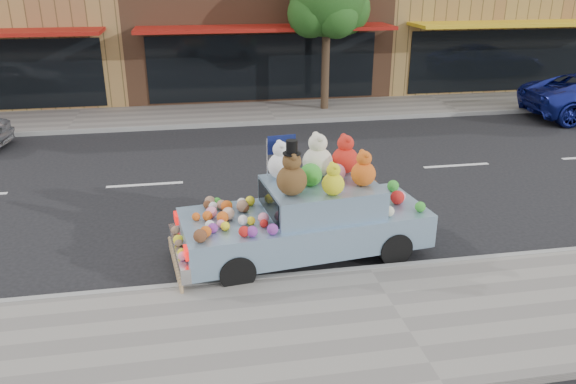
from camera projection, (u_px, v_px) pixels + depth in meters
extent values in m
plane|color=black|center=(308.00, 175.00, 14.11)|extent=(120.00, 120.00, 0.00)
cube|color=gray|center=(401.00, 321.00, 8.15)|extent=(60.00, 3.00, 0.12)
cube|color=gray|center=(270.00, 112.00, 20.03)|extent=(60.00, 3.00, 0.12)
cube|color=gray|center=(369.00, 270.00, 9.52)|extent=(60.00, 0.12, 0.13)
cube|color=gray|center=(277.00, 122.00, 18.66)|extent=(60.00, 0.12, 0.13)
cube|color=brown|center=(250.00, 2.00, 23.79)|extent=(10.00, 8.00, 7.00)
cube|color=black|center=(264.00, 67.00, 20.89)|extent=(8.50, 0.06, 2.40)
cube|color=maroon|center=(266.00, 28.00, 19.53)|extent=(9.00, 1.80, 0.12)
cube|color=olive|center=(469.00, 0.00, 25.42)|extent=(10.00, 8.00, 7.00)
cube|color=black|center=(510.00, 60.00, 22.53)|extent=(8.50, 0.06, 2.40)
cube|color=yellow|center=(528.00, 23.00, 21.17)|extent=(9.00, 1.80, 0.12)
cylinder|color=#38281C|center=(325.00, 67.00, 19.79)|extent=(0.28, 0.28, 3.20)
sphere|color=#1E4B15|center=(344.00, 9.00, 19.47)|extent=(1.80, 1.80, 1.80)
sphere|color=#1E4B15|center=(311.00, 14.00, 18.83)|extent=(1.60, 1.60, 1.60)
sphere|color=#1E4B15|center=(337.00, 17.00, 18.64)|extent=(1.40, 1.40, 1.40)
sphere|color=#1E4B15|center=(314.00, 6.00, 19.54)|extent=(1.60, 1.60, 1.60)
cylinder|color=black|center=(395.00, 248.00, 9.76)|extent=(0.62, 0.27, 0.60)
cylinder|color=black|center=(359.00, 214.00, 11.14)|extent=(0.62, 0.27, 0.60)
cylinder|color=black|center=(237.00, 272.00, 8.99)|extent=(0.62, 0.27, 0.60)
cylinder|color=black|center=(219.00, 232.00, 10.38)|extent=(0.62, 0.27, 0.60)
cube|color=#7D9DBA|center=(304.00, 227.00, 9.98)|extent=(4.47, 2.20, 0.60)
cube|color=#7D9DBA|center=(321.00, 197.00, 9.85)|extent=(2.07, 1.72, 0.50)
cube|color=silver|center=(179.00, 252.00, 9.43)|extent=(0.37, 1.79, 0.26)
cube|color=red|center=(186.00, 253.00, 8.72)|extent=(0.09, 0.29, 0.16)
cube|color=red|center=(176.00, 218.00, 9.93)|extent=(0.09, 0.29, 0.16)
cube|color=black|center=(269.00, 203.00, 9.59)|extent=(0.20, 1.30, 0.40)
sphere|color=#513417|center=(292.00, 180.00, 9.18)|extent=(0.51, 0.51, 0.51)
sphere|color=#513417|center=(292.00, 161.00, 9.06)|extent=(0.32, 0.32, 0.32)
sphere|color=#513417|center=(293.00, 157.00, 8.92)|extent=(0.12, 0.12, 0.12)
sphere|color=#513417|center=(291.00, 153.00, 9.12)|extent=(0.12, 0.12, 0.12)
cylinder|color=black|center=(292.00, 153.00, 9.01)|extent=(0.30, 0.30, 0.02)
cylinder|color=black|center=(292.00, 147.00, 8.97)|extent=(0.19, 0.19, 0.22)
sphere|color=beige|center=(317.00, 162.00, 9.98)|extent=(0.55, 0.55, 0.55)
sphere|color=beige|center=(318.00, 143.00, 9.85)|extent=(0.34, 0.34, 0.34)
sphere|color=beige|center=(320.00, 139.00, 9.70)|extent=(0.13, 0.13, 0.13)
sphere|color=beige|center=(316.00, 135.00, 9.92)|extent=(0.13, 0.13, 0.13)
sphere|color=#CC5213|center=(363.00, 174.00, 9.59)|extent=(0.43, 0.43, 0.43)
sphere|color=#CC5213|center=(364.00, 158.00, 9.49)|extent=(0.27, 0.27, 0.27)
sphere|color=#CC5213|center=(366.00, 155.00, 9.37)|extent=(0.10, 0.10, 0.10)
sphere|color=#CC5213|center=(363.00, 152.00, 9.54)|extent=(0.10, 0.10, 0.10)
sphere|color=red|center=(345.00, 160.00, 10.19)|extent=(0.49, 0.49, 0.49)
sphere|color=red|center=(346.00, 143.00, 10.07)|extent=(0.30, 0.30, 0.30)
sphere|color=red|center=(347.00, 140.00, 9.94)|extent=(0.12, 0.12, 0.12)
sphere|color=red|center=(344.00, 136.00, 10.13)|extent=(0.12, 0.12, 0.12)
sphere|color=white|center=(281.00, 166.00, 9.91)|extent=(0.47, 0.47, 0.47)
sphere|color=white|center=(281.00, 150.00, 9.80)|extent=(0.29, 0.29, 0.29)
sphere|color=white|center=(282.00, 146.00, 9.67)|extent=(0.11, 0.11, 0.11)
sphere|color=white|center=(280.00, 143.00, 9.86)|extent=(0.11, 0.11, 0.11)
sphere|color=yellow|center=(333.00, 184.00, 9.20)|extent=(0.38, 0.38, 0.38)
sphere|color=yellow|center=(334.00, 170.00, 9.11)|extent=(0.23, 0.23, 0.23)
sphere|color=yellow|center=(335.00, 167.00, 9.01)|extent=(0.09, 0.09, 0.09)
sphere|color=yellow|center=(332.00, 164.00, 9.16)|extent=(0.09, 0.09, 0.09)
sphere|color=green|center=(311.00, 175.00, 9.64)|extent=(0.40, 0.40, 0.40)
sphere|color=pink|center=(337.00, 173.00, 9.83)|extent=(0.32, 0.32, 0.32)
sphere|color=pink|center=(211.00, 212.00, 9.61)|extent=(0.20, 0.20, 0.20)
sphere|color=#5A3119|center=(200.00, 236.00, 8.73)|extent=(0.22, 0.22, 0.22)
sphere|color=#8F684F|center=(222.00, 205.00, 9.93)|extent=(0.18, 0.18, 0.18)
sphere|color=#752B85|center=(252.00, 232.00, 8.91)|extent=(0.18, 0.18, 0.18)
sphere|color=#752B85|center=(213.00, 228.00, 9.05)|extent=(0.17, 0.17, 0.17)
sphere|color=pink|center=(221.00, 224.00, 9.23)|extent=(0.14, 0.14, 0.14)
sphere|color=#8F684F|center=(242.00, 206.00, 9.83)|extent=(0.22, 0.22, 0.22)
sphere|color=pink|center=(264.00, 218.00, 9.38)|extent=(0.19, 0.19, 0.19)
sphere|color=#B21612|center=(244.00, 231.00, 8.91)|extent=(0.18, 0.18, 0.18)
sphere|color=yellow|center=(251.00, 221.00, 9.34)|extent=(0.14, 0.14, 0.14)
sphere|color=silver|center=(210.00, 225.00, 9.15)|extent=(0.17, 0.17, 0.17)
sphere|color=#C64F12|center=(227.00, 206.00, 9.83)|extent=(0.21, 0.21, 0.21)
sphere|color=green|center=(244.00, 219.00, 9.40)|extent=(0.14, 0.14, 0.14)
sphere|color=#B21612|center=(228.00, 213.00, 9.57)|extent=(0.20, 0.20, 0.20)
sphere|color=#8F684F|center=(210.00, 201.00, 10.04)|extent=(0.20, 0.20, 0.20)
sphere|color=#C64F12|center=(196.00, 217.00, 9.50)|extent=(0.14, 0.14, 0.14)
sphere|color=#752B85|center=(273.00, 229.00, 8.99)|extent=(0.19, 0.19, 0.19)
sphere|color=#B21612|center=(264.00, 223.00, 9.25)|extent=(0.14, 0.14, 0.14)
sphere|color=#C64F12|center=(223.00, 217.00, 9.40)|extent=(0.20, 0.20, 0.20)
sphere|color=#5A3119|center=(244.00, 207.00, 9.82)|extent=(0.17, 0.17, 0.17)
sphere|color=silver|center=(213.00, 206.00, 9.89)|extent=(0.16, 0.16, 0.16)
sphere|color=green|center=(217.00, 202.00, 10.07)|extent=(0.16, 0.16, 0.16)
sphere|color=green|center=(229.00, 204.00, 10.00)|extent=(0.13, 0.13, 0.13)
sphere|color=#C64F12|center=(207.00, 216.00, 9.49)|extent=(0.17, 0.17, 0.17)
sphere|color=yellow|center=(250.00, 201.00, 10.09)|extent=(0.18, 0.18, 0.18)
sphere|color=yellow|center=(225.00, 226.00, 9.13)|extent=(0.15, 0.15, 0.15)
sphere|color=silver|center=(243.00, 220.00, 9.33)|extent=(0.17, 0.17, 0.17)
sphere|color=#5A3119|center=(207.00, 205.00, 9.96)|extent=(0.15, 0.15, 0.15)
sphere|color=#C64F12|center=(206.00, 232.00, 8.90)|extent=(0.19, 0.19, 0.19)
sphere|color=silver|center=(242.00, 203.00, 10.03)|extent=(0.17, 0.17, 0.17)
sphere|color=#D8A88C|center=(228.00, 213.00, 9.50)|extent=(0.22, 0.22, 0.22)
sphere|color=#8F684F|center=(179.00, 242.00, 9.32)|extent=(0.14, 0.14, 0.14)
sphere|color=yellow|center=(182.00, 252.00, 8.99)|extent=(0.13, 0.13, 0.13)
sphere|color=#752B85|center=(183.00, 256.00, 8.86)|extent=(0.13, 0.13, 0.13)
sphere|color=#8F684F|center=(175.00, 230.00, 9.74)|extent=(0.15, 0.15, 0.15)
sphere|color=pink|center=(183.00, 256.00, 8.86)|extent=(0.15, 0.15, 0.15)
sphere|color=yellow|center=(178.00, 240.00, 9.36)|extent=(0.18, 0.18, 0.18)
sphere|color=green|center=(420.00, 207.00, 9.83)|extent=(0.19, 0.19, 0.19)
sphere|color=yellow|center=(362.00, 188.00, 10.71)|extent=(0.16, 0.16, 0.16)
sphere|color=pink|center=(400.00, 196.00, 10.25)|extent=(0.21, 0.21, 0.21)
sphere|color=#5A3119|center=(372.00, 185.00, 10.79)|extent=(0.22, 0.22, 0.22)
sphere|color=green|center=(393.00, 186.00, 10.72)|extent=(0.22, 0.22, 0.22)
sphere|color=beige|center=(389.00, 211.00, 9.65)|extent=(0.19, 0.19, 0.19)
sphere|color=#B21612|center=(397.00, 197.00, 10.15)|extent=(0.25, 0.25, 0.25)
sphere|color=#5A3119|center=(379.00, 200.00, 10.04)|extent=(0.23, 0.23, 0.23)
cylinder|color=#997A54|center=(182.00, 290.00, 8.74)|extent=(0.06, 0.06, 0.17)
sphere|color=#997A54|center=(181.00, 285.00, 8.70)|extent=(0.07, 0.07, 0.07)
cylinder|color=#997A54|center=(181.00, 287.00, 8.83)|extent=(0.06, 0.06, 0.17)
sphere|color=#997A54|center=(181.00, 282.00, 8.79)|extent=(0.07, 0.07, 0.07)
cylinder|color=#997A54|center=(180.00, 284.00, 8.92)|extent=(0.06, 0.06, 0.17)
sphere|color=#997A54|center=(180.00, 279.00, 8.88)|extent=(0.07, 0.07, 0.07)
cylinder|color=#997A54|center=(179.00, 281.00, 9.00)|extent=(0.06, 0.06, 0.17)
sphere|color=#997A54|center=(179.00, 276.00, 8.97)|extent=(0.07, 0.07, 0.07)
cylinder|color=#997A54|center=(179.00, 278.00, 9.09)|extent=(0.06, 0.06, 0.17)
sphere|color=#997A54|center=(178.00, 273.00, 9.06)|extent=(0.07, 0.07, 0.07)
cylinder|color=#997A54|center=(178.00, 275.00, 9.18)|extent=(0.06, 0.06, 0.17)
sphere|color=#997A54|center=(178.00, 270.00, 9.15)|extent=(0.07, 0.07, 0.07)
cylinder|color=#997A54|center=(177.00, 272.00, 9.27)|extent=(0.06, 0.06, 0.17)
sphere|color=#997A54|center=(177.00, 267.00, 9.24)|extent=(0.07, 0.07, 0.07)
cylinder|color=#997A54|center=(177.00, 269.00, 9.36)|extent=(0.06, 0.06, 0.17)
sphere|color=#997A54|center=(176.00, 264.00, 9.32)|extent=(0.07, 0.07, 0.07)
cylinder|color=#997A54|center=(176.00, 266.00, 9.45)|extent=(0.06, 0.06, 0.17)
sphere|color=#997A54|center=(175.00, 261.00, 9.41)|extent=(0.07, 0.07, 0.07)
cylinder|color=#997A54|center=(175.00, 263.00, 9.54)|extent=(0.06, 0.06, 0.17)
sphere|color=#997A54|center=(175.00, 258.00, 9.50)|extent=(0.07, 0.07, 0.07)
cylinder|color=#997A54|center=(175.00, 261.00, 9.63)|extent=(0.06, 0.06, 0.17)
sphere|color=#997A54|center=(174.00, 256.00, 9.59)|extent=(0.07, 0.07, 0.07)
cylinder|color=#997A54|center=(174.00, 258.00, 9.71)|extent=(0.06, 0.06, 0.17)
sphere|color=#997A54|center=(173.00, 253.00, 9.68)|extent=(0.07, 0.07, 0.07)
cylinder|color=#997A54|center=(173.00, 255.00, 9.80)|extent=(0.06, 0.06, 0.17)
sphere|color=#997A54|center=(173.00, 251.00, 9.77)|extent=(0.07, 0.07, 0.07)
cylinder|color=#997A54|center=(173.00, 253.00, 9.89)|extent=(0.06, 0.06, 0.17)
sphere|color=#997A54|center=(172.00, 248.00, 9.86)|extent=(0.07, 0.07, 0.07)
cylinder|color=#997A54|center=(172.00, 250.00, 9.98)|extent=(0.06, 0.06, 0.17)
sphere|color=#997A54|center=(172.00, 245.00, 9.95)|extent=(0.07, 0.07, 0.07)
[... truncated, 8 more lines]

